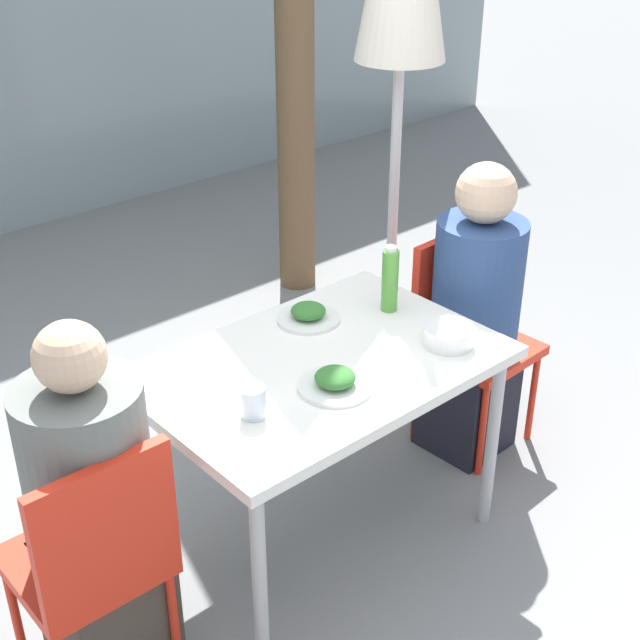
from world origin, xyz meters
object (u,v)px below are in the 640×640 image
object	(u,v)px
salad_bowl	(449,336)
person_left	(95,520)
bottle	(390,280)
chair_right	(464,325)
person_right	(474,321)
drinking_cup	(253,402)
chair_left	(95,555)

from	to	relation	value
salad_bowl	person_left	bearing A→B (deg)	170.11
bottle	chair_right	bearing A→B (deg)	1.85
person_right	drinking_cup	bearing A→B (deg)	4.30
person_left	person_right	size ratio (longest dim) A/B	0.97
chair_right	salad_bowl	xyz separation A→B (m)	(-0.49, -0.32, 0.27)
chair_left	chair_right	distance (m)	1.77
drinking_cup	salad_bowl	world-z (taller)	drinking_cup
person_left	chair_left	bearing A→B (deg)	-121.99
chair_right	drinking_cup	world-z (taller)	chair_right
bottle	drinking_cup	distance (m)	0.80
salad_bowl	drinking_cup	bearing A→B (deg)	172.45
bottle	person_left	bearing A→B (deg)	-175.80
person_left	bottle	size ratio (longest dim) A/B	4.81
person_left	chair_right	bearing A→B (deg)	4.30
person_right	drinking_cup	distance (m)	1.21
chair_left	drinking_cup	xyz separation A→B (m)	(0.53, -0.04, 0.28)
bottle	salad_bowl	bearing A→B (deg)	-95.13
chair_right	bottle	size ratio (longest dim) A/B	3.55
person_left	person_right	bearing A→B (deg)	1.57
chair_left	person_right	size ratio (longest dim) A/B	0.72
person_right	bottle	distance (m)	0.51
chair_right	person_right	xyz separation A→B (m)	(-0.05, -0.08, 0.07)
salad_bowl	chair_right	bearing A→B (deg)	33.30
chair_right	salad_bowl	distance (m)	0.64
drinking_cup	salad_bowl	xyz separation A→B (m)	(0.74, -0.10, -0.02)
chair_left	drinking_cup	bearing A→B (deg)	-3.07
chair_right	drinking_cup	size ratio (longest dim) A/B	9.01
person_left	bottle	xyz separation A→B (m)	(1.25, 0.09, 0.31)
salad_bowl	chair_left	bearing A→B (deg)	174.01
chair_right	person_right	bearing A→B (deg)	58.01
chair_right	bottle	bearing A→B (deg)	-0.57
drinking_cup	person_right	bearing A→B (deg)	6.71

